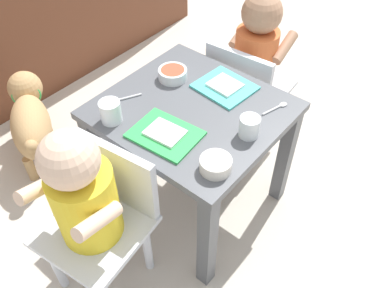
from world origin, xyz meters
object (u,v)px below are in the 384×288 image
(water_cup_left, at_px, (111,113))
(food_tray_left, at_px, (165,134))
(spoon_by_left_tray, at_px, (123,99))
(spoon_by_right_tray, at_px, (277,107))
(water_cup_right, at_px, (249,128))
(seated_child_left, at_px, (88,198))
(food_tray_right, at_px, (225,86))
(veggie_bowl_far, at_px, (173,74))
(dining_table, at_px, (192,128))
(dog, at_px, (30,118))
(seated_child_right, at_px, (254,58))
(cereal_bowl_left_side, at_px, (216,164))

(water_cup_left, bearing_deg, food_tray_left, -72.55)
(spoon_by_left_tray, distance_m, spoon_by_right_tray, 0.48)
(water_cup_right, bearing_deg, spoon_by_right_tray, -0.88)
(seated_child_left, bearing_deg, spoon_by_left_tray, 29.99)
(food_tray_left, height_order, food_tray_right, same)
(seated_child_left, distance_m, water_cup_left, 0.27)
(spoon_by_right_tray, bearing_deg, veggie_bowl_far, 104.39)
(dining_table, distance_m, veggie_bowl_far, 0.20)
(dog, bearing_deg, water_cup_left, -87.29)
(dining_table, height_order, spoon_by_right_tray, spoon_by_right_tray)
(seated_child_right, distance_m, dog, 0.91)
(dog, height_order, spoon_by_left_tray, spoon_by_left_tray)
(water_cup_right, relative_size, spoon_by_left_tray, 0.67)
(seated_child_left, distance_m, food_tray_left, 0.28)
(dining_table, relative_size, spoon_by_left_tray, 5.81)
(dining_table, xyz_separation_m, veggie_bowl_far, (0.08, 0.15, 0.11))
(food_tray_right, height_order, veggie_bowl_far, veggie_bowl_far)
(food_tray_left, distance_m, water_cup_right, 0.24)
(seated_child_right, relative_size, food_tray_right, 3.51)
(dining_table, xyz_separation_m, spoon_by_right_tray, (0.17, -0.20, 0.09))
(water_cup_left, bearing_deg, veggie_bowl_far, -0.31)
(seated_child_left, distance_m, veggie_bowl_far, 0.51)
(seated_child_right, xyz_separation_m, veggie_bowl_far, (-0.34, 0.11, 0.06))
(seated_child_right, relative_size, dog, 1.57)
(dog, height_order, water_cup_left, water_cup_left)
(dog, xyz_separation_m, cereal_bowl_left_side, (0.07, -0.86, 0.28))
(seated_child_right, bearing_deg, veggie_bowl_far, 162.51)
(dining_table, bearing_deg, dog, 108.73)
(food_tray_right, bearing_deg, water_cup_right, -126.42)
(seated_child_left, bearing_deg, spoon_by_right_tray, -20.66)
(cereal_bowl_left_side, bearing_deg, food_tray_right, 32.23)
(dining_table, relative_size, water_cup_right, 8.66)
(food_tray_right, bearing_deg, dog, 118.59)
(veggie_bowl_far, bearing_deg, water_cup_left, 179.69)
(seated_child_right, xyz_separation_m, dog, (-0.64, 0.61, -0.21))
(water_cup_left, height_order, water_cup_right, water_cup_left)
(food_tray_left, height_order, water_cup_left, water_cup_left)
(dining_table, xyz_separation_m, food_tray_right, (0.14, -0.02, 0.09))
(food_tray_left, xyz_separation_m, water_cup_right, (0.15, -0.18, 0.02))
(seated_child_right, bearing_deg, spoon_by_left_tray, 163.58)
(dog, relative_size, water_cup_right, 6.64)
(seated_child_right, distance_m, food_tray_right, 0.28)
(dining_table, xyz_separation_m, dog, (-0.22, 0.65, -0.17))
(seated_child_left, relative_size, seated_child_right, 0.99)
(seated_child_left, bearing_deg, cereal_bowl_left_side, -40.70)
(seated_child_left, relative_size, spoon_by_left_tray, 6.94)
(food_tray_right, distance_m, water_cup_right, 0.23)
(veggie_bowl_far, xyz_separation_m, spoon_by_left_tray, (-0.18, 0.05, -0.02))
(dog, relative_size, food_tray_left, 2.05)
(seated_child_right, height_order, water_cup_left, seated_child_right)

